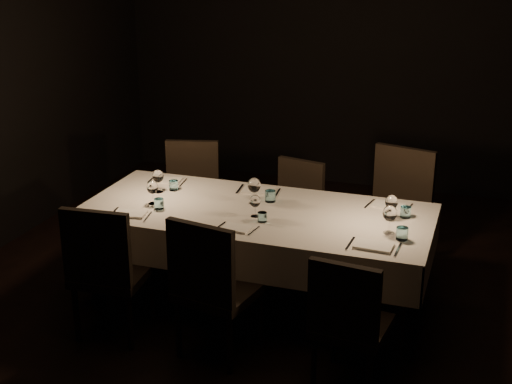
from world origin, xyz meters
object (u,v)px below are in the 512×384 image
(chair_far_center, at_px, (295,207))
(chair_near_right, at_px, (348,318))
(chair_far_right, at_px, (396,209))
(chair_near_left, at_px, (106,266))
(chair_near_center, at_px, (212,283))
(dining_table, at_px, (256,220))
(chair_far_left, at_px, (191,192))

(chair_far_center, bearing_deg, chair_near_right, -51.50)
(chair_far_right, bearing_deg, chair_far_center, -164.94)
(chair_near_right, relative_size, chair_far_center, 1.02)
(chair_near_left, xyz_separation_m, chair_near_center, (0.76, -0.00, 0.00))
(dining_table, distance_m, chair_near_left, 1.12)
(chair_near_right, height_order, chair_far_right, chair_far_right)
(chair_far_left, relative_size, chair_far_center, 1.10)
(chair_near_left, distance_m, chair_far_center, 1.83)
(chair_near_left, distance_m, chair_near_center, 0.76)
(dining_table, bearing_deg, chair_far_left, 137.30)
(chair_near_left, relative_size, chair_far_right, 0.94)
(dining_table, height_order, chair_far_left, chair_far_left)
(dining_table, xyz_separation_m, chair_near_center, (-0.04, -0.77, -0.15))
(chair_near_center, bearing_deg, chair_near_right, -174.61)
(dining_table, bearing_deg, chair_near_left, -135.94)
(chair_near_left, distance_m, chair_far_left, 1.58)
(chair_far_left, height_order, chair_far_center, chair_far_left)
(chair_far_center, bearing_deg, chair_near_center, -80.31)
(chair_near_right, xyz_separation_m, chair_far_right, (0.03, 1.71, 0.07))
(dining_table, relative_size, chair_far_right, 2.40)
(chair_near_right, bearing_deg, chair_far_left, -36.77)
(chair_near_right, distance_m, chair_far_left, 2.40)
(dining_table, bearing_deg, chair_near_center, -92.62)
(chair_far_center, distance_m, chair_far_right, 0.84)
(chair_near_center, distance_m, chair_far_right, 1.87)
(chair_far_left, height_order, chair_far_right, chair_far_right)
(chair_near_center, relative_size, chair_far_right, 0.94)
(chair_near_left, xyz_separation_m, chair_far_right, (1.69, 1.63, 0.03))
(chair_near_center, relative_size, chair_far_left, 1.03)
(chair_near_left, xyz_separation_m, chair_far_left, (-0.07, 1.57, -0.01))
(chair_far_right, bearing_deg, chair_far_left, -164.24)
(dining_table, relative_size, chair_far_center, 2.88)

